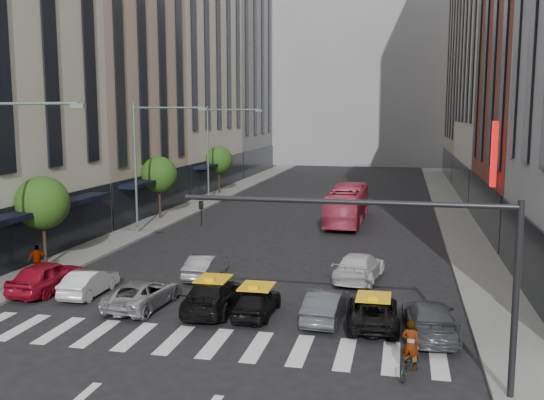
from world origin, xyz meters
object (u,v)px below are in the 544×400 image
Objects in this scene: streetlamp_mid at (148,151)px; motorcycle at (410,362)px; taxi_left at (214,295)px; streetlamp_far at (217,141)px; pedestrian_far at (37,260)px; car_red at (48,276)px; car_white_front at (89,282)px; taxi_center at (257,301)px; bus at (347,205)px.

streetlamp_mid is 27.13m from motorcycle.
streetlamp_far is at bearing -74.95° from taxi_left.
taxi_left is (9.44, -30.90, -5.20)m from streetlamp_far.
pedestrian_far is (-18.75, 8.12, 0.48)m from motorcycle.
pedestrian_far is at bearing -43.79° from car_red.
streetlamp_mid is at bearing -90.00° from streetlamp_far.
streetlamp_far is 30.34m from car_red.
motorcycle is (14.61, -5.93, -0.15)m from car_white_front.
taxi_center is at bearing -53.03° from streetlamp_mid.
streetlamp_far is 32.73m from taxi_left.
bus is 27.92m from motorcycle.
car_white_front is 8.46m from taxi_center.
streetlamp_far is 28.20m from pedestrian_far.
pedestrian_far is at bearing 54.93° from bus.
taxi_left reaches higher than taxi_center.
motorcycle is at bearing 164.54° from car_red.
taxi_center is at bearing 86.89° from bus.
streetlamp_far is 2.45× the size of taxi_center.
streetlamp_far reaches higher than motorcycle.
taxi_center is 12.97m from pedestrian_far.
pedestrian_far is at bearing -13.96° from taxi_center.
taxi_left is at bearing 81.91° from bus.
car_white_front is (3.04, -13.93, -5.29)m from streetlamp_mid.
taxi_left is 3.04× the size of pedestrian_far.
car_white_front reaches higher than motorcycle.
car_red is 2.81× the size of pedestrian_far.
taxi_center is at bearing 177.23° from car_red.
motorcycle is (17.66, -35.86, -5.44)m from streetlamp_far.
streetlamp_mid is at bearing -51.69° from taxi_center.
bus is at bearing -101.13° from taxi_left.
streetlamp_far is at bearing -130.15° from pedestrian_far.
streetlamp_far reaches higher than bus.
streetlamp_mid reaches higher than motorcycle.
taxi_left is 1.31× the size of taxi_center.
taxi_center is (11.41, -15.16, -5.28)m from streetlamp_mid.
motorcycle is (4.56, -27.52, -0.98)m from bus.
streetlamp_mid is at bearing 31.42° from bus.
streetlamp_mid is at bearing -82.40° from car_red.
car_red is 0.92× the size of taxi_left.
car_red is 8.66m from taxi_left.
car_red is 1.20× the size of car_white_front.
car_white_front is 0.36× the size of bus.
car_red reaches higher than taxi_center.
taxi_left is at bearing -6.21° from taxi_center.
streetlamp_mid is 15.81m from bus.
streetlamp_mid is 18.39m from taxi_left.
pedestrian_far is at bearing -28.18° from car_white_front.
taxi_center is 22.90m from bus.
taxi_center is at bearing -69.88° from streetlamp_far.
taxi_left is at bearing -73.01° from streetlamp_far.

